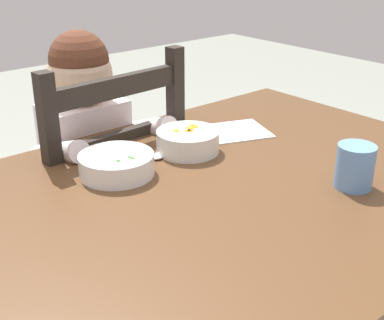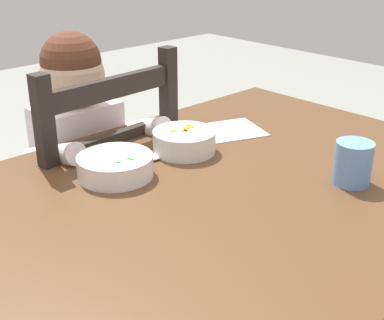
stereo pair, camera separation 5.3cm
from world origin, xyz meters
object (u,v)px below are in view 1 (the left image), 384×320
Objects in this scene: child_figure at (91,152)px; bowl_of_carrots at (188,140)px; bowl_of_peas at (117,164)px; spoon at (162,153)px; dining_chair at (95,210)px; dining_table at (210,232)px; drinking_cup at (355,166)px.

child_figure is 6.37× the size of bowl_of_carrots.
bowl_of_peas is 1.25× the size of spoon.
child_figure is at bearing 109.09° from bowl_of_carrots.
dining_chair is 0.42m from bowl_of_carrots.
dining_chair is 0.38m from spoon.
drinking_cup is (0.24, -0.18, 0.14)m from dining_table.
dining_table is 0.24m from spoon.
bowl_of_peas is (-0.10, -0.30, 0.28)m from dining_chair.
drinking_cup is (0.34, -0.37, 0.02)m from bowl_of_peas.
bowl_of_peas is 0.20m from bowl_of_carrots.
bowl_of_peas is 1.09× the size of bowl_of_carrots.
spoon is at bearing -81.20° from child_figure.
drinking_cup is (0.24, -0.67, 0.30)m from dining_chair.
bowl_of_peas is at bearing -170.52° from spoon.
spoon is (0.04, -0.27, 0.07)m from child_figure.
child_figure reaches higher than bowl_of_peas.
dining_table is 7.97× the size of bowl_of_peas.
spoon is (0.04, -0.28, 0.26)m from dining_chair.
bowl_of_carrots is at bearing 0.05° from bowl_of_peas.
drinking_cup reaches higher than spoon.
dining_table is at bearing -89.83° from child_figure.
dining_table is 0.33m from drinking_cup.
dining_table is 0.25m from bowl_of_peas.
bowl_of_carrots is 0.07m from spoon.
bowl_of_peas is at bearing -109.06° from child_figure.
dining_table is 8.66× the size of bowl_of_carrots.
bowl_of_carrots is at bearing -21.66° from spoon.
bowl_of_carrots reaches higher than dining_table.
dining_chair is at bearing 109.56° from drinking_cup.
bowl_of_carrots reaches higher than bowl_of_peas.
bowl_of_carrots reaches higher than spoon.
spoon is at bearing -82.02° from dining_chair.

